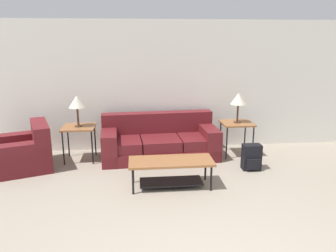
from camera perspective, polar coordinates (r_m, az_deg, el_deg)
The scene contains 9 objects.
wall_back at distance 6.72m, azimuth 0.75°, elevation 7.01°, with size 9.19×0.06×2.60m.
couch at distance 6.33m, azimuth -1.49°, elevation -2.83°, with size 2.24×1.08×0.82m.
armchair at distance 6.30m, azimuth -23.59°, elevation -4.28°, with size 1.17×1.20×0.80m.
coffee_table at distance 5.05m, azimuth 0.53°, elevation -7.17°, with size 1.29×0.52×0.43m.
side_table_left at distance 6.29m, azimuth -15.27°, elevation -0.63°, with size 0.59×0.55×0.66m.
side_table_right at distance 6.50m, azimuth 11.91°, elevation 0.07°, with size 0.59×0.55×0.66m.
table_lamp_left at distance 6.18m, azimuth -15.59°, elevation 4.01°, with size 0.30×0.30×0.58m.
table_lamp_right at distance 6.39m, azimuth 12.16°, elevation 4.57°, with size 0.30×0.30×0.58m.
backpack at distance 5.92m, azimuth 14.34°, elevation -5.33°, with size 0.32×0.27×0.45m.
Camera 1 is at (-0.76, -1.94, 2.21)m, focal length 35.00 mm.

